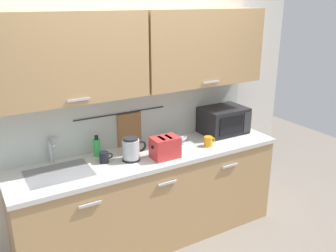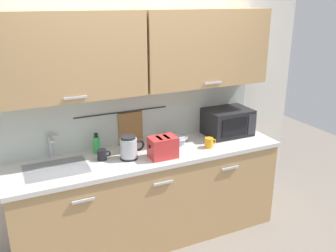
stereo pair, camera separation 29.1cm
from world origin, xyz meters
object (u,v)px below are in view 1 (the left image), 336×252
object	(u,v)px
toaster	(165,147)
mug_by_kettle	(208,141)
microwave	(223,120)
dish_soap_bottle	(97,147)
electric_kettle	(131,149)
mug_near_sink	(104,157)
mixing_bowl	(176,140)

from	to	relation	value
toaster	mug_by_kettle	distance (m)	0.49
microwave	mug_by_kettle	size ratio (longest dim) A/B	3.83
microwave	dish_soap_bottle	xyz separation A→B (m)	(-1.36, 0.08, -0.05)
electric_kettle	mug_near_sink	distance (m)	0.24
mixing_bowl	toaster	size ratio (longest dim) A/B	0.84
electric_kettle	mug_near_sink	size ratio (longest dim) A/B	1.89
dish_soap_bottle	electric_kettle	bearing A→B (deg)	-44.85
microwave	electric_kettle	distance (m)	1.14
electric_kettle	microwave	bearing A→B (deg)	7.59
mug_near_sink	mixing_bowl	bearing A→B (deg)	4.07
mug_near_sink	mug_by_kettle	distance (m)	1.00
mixing_bowl	mug_by_kettle	world-z (taller)	mug_by_kettle
dish_soap_bottle	microwave	bearing A→B (deg)	-3.30
toaster	mixing_bowl	bearing A→B (deg)	42.32
microwave	toaster	distance (m)	0.89
mug_by_kettle	microwave	bearing A→B (deg)	32.60
electric_kettle	toaster	size ratio (longest dim) A/B	0.89
toaster	dish_soap_bottle	bearing A→B (deg)	147.00
toaster	mug_by_kettle	size ratio (longest dim) A/B	2.13
electric_kettle	toaster	xyz separation A→B (m)	(0.28, -0.10, -0.01)
mug_near_sink	toaster	world-z (taller)	toaster
electric_kettle	mixing_bowl	bearing A→B (deg)	13.39
dish_soap_bottle	mug_by_kettle	size ratio (longest dim) A/B	1.63
microwave	mug_near_sink	bearing A→B (deg)	-176.71
mixing_bowl	toaster	xyz separation A→B (m)	(-0.25, -0.23, 0.05)
electric_kettle	mixing_bowl	xyz separation A→B (m)	(0.53, 0.13, -0.06)
mixing_bowl	dish_soap_bottle	bearing A→B (deg)	172.30
mixing_bowl	mug_near_sink	bearing A→B (deg)	-175.93
dish_soap_bottle	mixing_bowl	world-z (taller)	dish_soap_bottle
electric_kettle	mixing_bowl	size ratio (longest dim) A/B	1.06
microwave	electric_kettle	bearing A→B (deg)	-172.41
mug_by_kettle	mixing_bowl	bearing A→B (deg)	139.91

